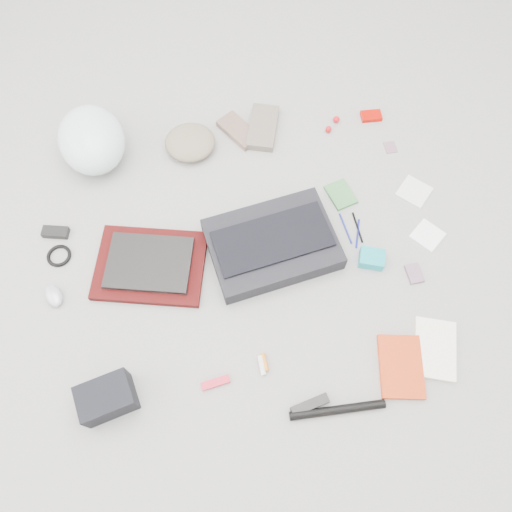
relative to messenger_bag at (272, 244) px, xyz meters
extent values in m
plane|color=gray|center=(-0.07, -0.04, -0.04)|extent=(4.00, 4.00, 0.00)
cube|color=black|center=(0.00, 0.00, 0.00)|extent=(0.50, 0.38, 0.08)
cube|color=black|center=(0.00, 0.00, 0.04)|extent=(0.45, 0.24, 0.01)
cube|color=#3B0909|center=(-0.46, 0.02, -0.02)|extent=(0.47, 0.40, 0.03)
cube|color=black|center=(-0.46, 0.02, 0.00)|extent=(0.36, 0.30, 0.02)
ellipsoid|color=white|center=(-0.62, 0.58, 0.06)|extent=(0.31, 0.36, 0.20)
ellipsoid|color=#7D6D59|center=(-0.23, 0.53, 0.00)|extent=(0.25, 0.25, 0.07)
cube|color=brown|center=(-0.02, 0.57, -0.02)|extent=(0.18, 0.21, 0.03)
cube|color=#6C6157|center=(0.08, 0.57, -0.02)|extent=(0.18, 0.25, 0.03)
cube|color=black|center=(-0.81, 0.23, -0.03)|extent=(0.11, 0.07, 0.03)
torus|color=black|center=(-0.80, 0.13, -0.03)|extent=(0.10, 0.10, 0.01)
ellipsoid|color=#A1A4B6|center=(-0.82, -0.03, -0.02)|extent=(0.09, 0.11, 0.04)
cube|color=black|center=(-0.65, -0.45, 0.02)|extent=(0.19, 0.15, 0.11)
cube|color=red|center=(-0.30, -0.46, -0.03)|extent=(0.10, 0.04, 0.02)
cylinder|color=silver|center=(-0.13, -0.43, -0.03)|extent=(0.02, 0.07, 0.02)
cylinder|color=#C96D1A|center=(-0.12, -0.42, -0.03)|extent=(0.02, 0.06, 0.02)
cube|color=black|center=(0.00, -0.59, -0.03)|extent=(0.13, 0.06, 0.03)
cylinder|color=black|center=(0.08, -0.63, -0.02)|extent=(0.32, 0.05, 0.03)
cube|color=red|center=(0.34, -0.53, -0.03)|extent=(0.19, 0.24, 0.02)
cube|color=silver|center=(0.47, -0.50, -0.03)|extent=(0.21, 0.25, 0.02)
cube|color=#39743D|center=(0.32, 0.18, -0.03)|extent=(0.12, 0.14, 0.01)
cylinder|color=navy|center=(0.30, 0.03, -0.03)|extent=(0.02, 0.14, 0.01)
cylinder|color=black|center=(0.35, 0.02, -0.03)|extent=(0.01, 0.13, 0.01)
cylinder|color=navy|center=(0.34, 0.00, -0.04)|extent=(0.05, 0.12, 0.01)
cube|color=#149DA9|center=(0.36, -0.13, -0.02)|extent=(0.11, 0.10, 0.05)
cube|color=slate|center=(0.50, -0.21, -0.03)|extent=(0.05, 0.08, 0.01)
cube|color=silver|center=(0.62, 0.13, -0.04)|extent=(0.16, 0.16, 0.01)
cube|color=white|center=(0.60, -0.07, -0.04)|extent=(0.15, 0.15, 0.01)
sphere|color=#B10B0A|center=(0.36, 0.50, -0.03)|extent=(0.02, 0.02, 0.02)
sphere|color=#A3161D|center=(0.36, 0.51, -0.03)|extent=(0.03, 0.03, 0.03)
sphere|color=red|center=(0.41, 0.55, -0.02)|extent=(0.03, 0.03, 0.03)
cube|color=#B30B02|center=(0.56, 0.54, -0.03)|extent=(0.09, 0.06, 0.02)
cube|color=#855E6C|center=(0.60, 0.37, -0.04)|extent=(0.05, 0.06, 0.00)
camera|label=1|loc=(-0.23, -0.81, 1.68)|focal=35.00mm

